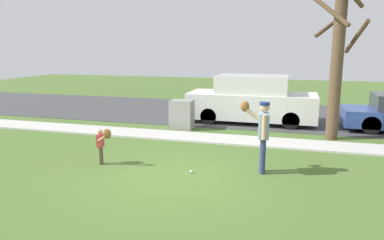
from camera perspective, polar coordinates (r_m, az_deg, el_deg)
name	(u,v)px	position (r m, az deg, el deg)	size (l,w,h in m)	color
ground_plane	(209,140)	(11.79, 2.67, -3.16)	(48.00, 48.00, 0.00)	#4C6B2D
sidewalk_strip	(209,138)	(11.88, 2.79, -2.90)	(36.00, 1.20, 0.06)	beige
road_surface	(234,113)	(16.68, 6.71, 1.14)	(36.00, 6.80, 0.02)	#424244
person_adult	(262,129)	(8.65, 11.04, -1.42)	(0.74, 0.61, 1.72)	navy
person_child	(103,141)	(9.42, -14.03, -3.19)	(0.46, 0.36, 0.98)	brown
baseball	(191,172)	(8.72, -0.14, -8.21)	(0.07, 0.07, 0.07)	white
utility_cabinet	(182,115)	(13.27, -1.63, 0.87)	(0.82, 0.62, 1.07)	gray
street_tree_near	(337,56)	(12.42, 22.12, 9.37)	(1.85, 1.88, 5.07)	brown
parked_van_white	(252,100)	(14.51, 9.47, 3.10)	(5.00, 1.95, 1.88)	silver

